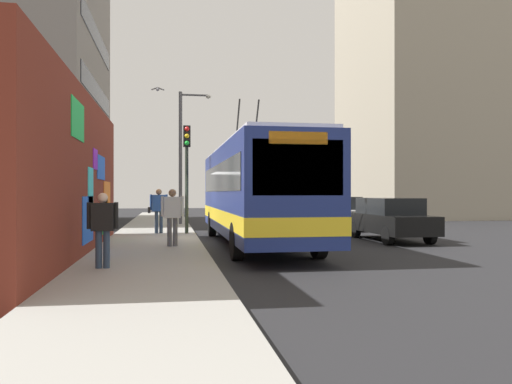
# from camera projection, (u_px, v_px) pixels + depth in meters

# --- Properties ---
(ground_plane) EXTENTS (80.00, 80.00, 0.00)m
(ground_plane) POSITION_uv_depth(u_px,v_px,m) (198.00, 241.00, 18.54)
(ground_plane) COLOR #232326
(sidewalk_slab) EXTENTS (48.00, 3.20, 0.15)m
(sidewalk_slab) POSITION_uv_depth(u_px,v_px,m) (154.00, 240.00, 18.27)
(sidewalk_slab) COLOR #9E9B93
(sidewalk_slab) RESTS_ON ground_plane
(graffiti_wall) EXTENTS (12.93, 0.32, 4.47)m
(graffiti_wall) POSITION_uv_depth(u_px,v_px,m) (82.00, 176.00, 13.52)
(graffiti_wall) COLOR maroon
(graffiti_wall) RESTS_ON ground_plane
(building_far_left) EXTENTS (13.32, 8.07, 15.85)m
(building_far_left) POSITION_uv_depth(u_px,v_px,m) (24.00, 85.00, 28.79)
(building_far_left) COLOR gray
(building_far_left) RESTS_ON ground_plane
(building_far_right) EXTENTS (11.24, 8.93, 21.19)m
(building_far_right) POSITION_uv_depth(u_px,v_px,m) (417.00, 73.00, 37.10)
(building_far_right) COLOR #9E937F
(building_far_right) RESTS_ON ground_plane
(city_bus) EXTENTS (11.78, 2.50, 5.15)m
(city_bus) POSITION_uv_depth(u_px,v_px,m) (254.00, 190.00, 17.05)
(city_bus) COLOR navy
(city_bus) RESTS_ON ground_plane
(parked_car_black) EXTENTS (4.52, 1.75, 1.58)m
(parked_car_black) POSITION_uv_depth(u_px,v_px,m) (390.00, 218.00, 18.63)
(parked_car_black) COLOR black
(parked_car_black) RESTS_ON ground_plane
(parked_car_white) EXTENTS (4.34, 1.82, 1.58)m
(parked_car_white) POSITION_uv_depth(u_px,v_px,m) (337.00, 212.00, 24.41)
(parked_car_white) COLOR white
(parked_car_white) RESTS_ON ground_plane
(parked_car_dark_gray) EXTENTS (4.35, 1.87, 1.58)m
(parked_car_dark_gray) POSITION_uv_depth(u_px,v_px,m) (308.00, 209.00, 29.59)
(parked_car_dark_gray) COLOR #38383D
(parked_car_dark_gray) RESTS_ON ground_plane
(pedestrian_at_curb) EXTENTS (0.23, 0.69, 1.73)m
(pedestrian_at_curb) POSITION_uv_depth(u_px,v_px,m) (172.00, 212.00, 15.32)
(pedestrian_at_curb) COLOR #595960
(pedestrian_at_curb) RESTS_ON sidewalk_slab
(pedestrian_midblock) EXTENTS (0.24, 0.78, 1.78)m
(pedestrian_midblock) POSITION_uv_depth(u_px,v_px,m) (159.00, 207.00, 20.21)
(pedestrian_midblock) COLOR #2D3F59
(pedestrian_midblock) RESTS_ON sidewalk_slab
(pedestrian_near_wall) EXTENTS (0.22, 0.66, 1.62)m
(pedestrian_near_wall) POSITION_uv_depth(u_px,v_px,m) (103.00, 224.00, 10.85)
(pedestrian_near_wall) COLOR #2D3F59
(pedestrian_near_wall) RESTS_ON sidewalk_slab
(traffic_light) EXTENTS (0.49, 0.28, 4.30)m
(traffic_light) POSITION_uv_depth(u_px,v_px,m) (187.00, 161.00, 20.02)
(traffic_light) COLOR #2D382D
(traffic_light) RESTS_ON sidewalk_slab
(street_lamp) EXTENTS (0.44, 1.68, 6.87)m
(street_lamp) POSITION_uv_depth(u_px,v_px,m) (184.00, 149.00, 26.21)
(street_lamp) COLOR #4C4C51
(street_lamp) RESTS_ON sidewalk_slab
(flying_pigeons) EXTENTS (4.01, 1.20, 3.87)m
(flying_pigeons) POSITION_uv_depth(u_px,v_px,m) (157.00, 22.00, 19.45)
(flying_pigeons) COLOR gray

